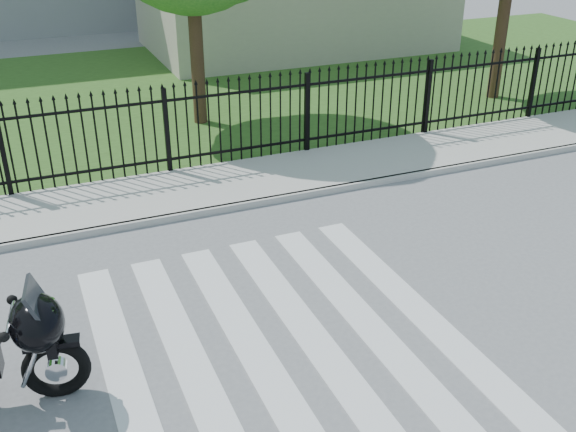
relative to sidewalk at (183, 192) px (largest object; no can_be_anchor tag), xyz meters
name	(u,v)px	position (x,y,z in m)	size (l,w,h in m)	color
ground	(284,344)	(0.00, -5.00, -0.06)	(120.00, 120.00, 0.00)	slate
crosswalk	(284,344)	(0.00, -5.00, -0.05)	(5.00, 5.50, 0.01)	silver
sidewalk	(183,192)	(0.00, 0.00, 0.00)	(40.00, 2.00, 0.12)	#ADAAA3
curb	(198,213)	(0.00, -1.00, 0.00)	(40.00, 0.12, 0.12)	#ADAAA3
grass_strip	(118,97)	(0.00, 7.00, -0.05)	(40.00, 12.00, 0.02)	#2F521C
iron_fence	(167,133)	(0.00, 1.00, 0.84)	(26.00, 0.04, 1.80)	black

